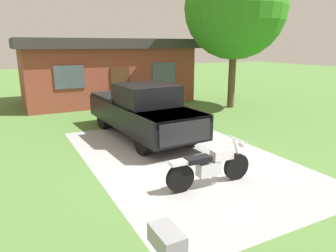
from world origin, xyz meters
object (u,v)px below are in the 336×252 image
Objects in this scene: motorcycle at (210,166)px; pickup_truck at (141,110)px; mailbox at (167,252)px; neighbor_house at (106,70)px; shade_tree at (235,8)px.

pickup_truck is (0.20, 4.59, 0.48)m from motorcycle.
neighbor_house reaches higher than mailbox.
pickup_truck reaches higher than mailbox.
neighbor_house is (3.91, 15.30, 0.81)m from mailbox.
shade_tree reaches higher than neighbor_house.
shade_tree is (9.05, 10.20, 3.96)m from mailbox.
pickup_truck is 4.54× the size of mailbox.
shade_tree is 7.90m from neighbor_house.
mailbox reaches higher than motorcycle.
pickup_truck is 7.88m from shade_tree.
pickup_truck is at bearing -156.39° from shade_tree.
motorcycle is 10.72m from shade_tree.
mailbox is 14.20m from shade_tree.
shade_tree reaches higher than motorcycle.
neighbor_house is at bearing 135.21° from shade_tree.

